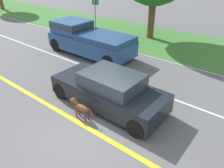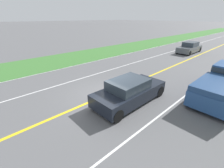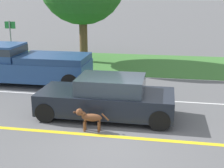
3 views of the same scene
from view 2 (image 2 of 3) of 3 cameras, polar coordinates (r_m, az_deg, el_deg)
The scene contains 10 objects.
ground_plane at distance 9.55m, azimuth -2.50°, elevation -4.29°, with size 400.00×400.00×0.00m, color #5B5B5E.
centre_divider_line at distance 9.55m, azimuth -2.50°, elevation -4.27°, with size 0.18×160.00×0.01m, color yellow.
lane_edge_line_left at distance 15.17m, azimuth -20.12°, elevation 5.21°, with size 0.14×160.00×0.01m, color white.
lane_dash_same_dir at distance 7.65m, azimuth 15.37°, elevation -13.27°, with size 0.10×160.00×0.01m, color white.
lane_dash_oncoming at distance 12.18m, azimuth -13.32°, elevation 1.57°, with size 0.10×160.00×0.01m, color white.
grass_verge_left at distance 17.87m, azimuth -24.12°, elevation 7.34°, with size 6.00×160.00×0.03m, color #3D7533.
ego_car at distance 8.60m, azimuth 6.70°, elevation -2.84°, with size 1.89×4.56×1.42m.
dog at distance 9.67m, azimuth 2.24°, elevation -0.92°, with size 0.24×1.12×0.73m.
pickup_truck at distance 11.16m, azimuth 36.89°, elevation 0.13°, with size 2.11×5.40×1.81m.
oncoming_car at distance 23.82m, azimuth 27.42°, elevation 12.15°, with size 1.82×4.48×1.45m.
Camera 2 is at (6.42, -5.43, 4.54)m, focal length 24.00 mm.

